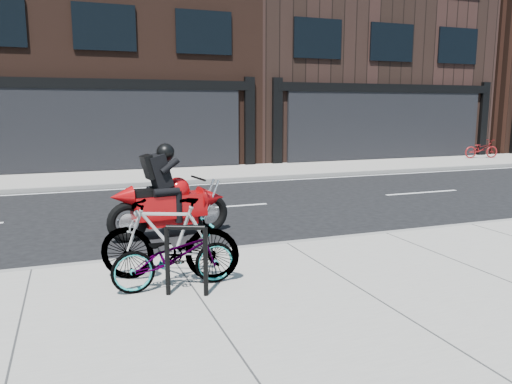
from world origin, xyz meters
name	(u,v)px	position (x,y,z in m)	size (l,w,h in m)	color
ground	(248,225)	(0.00, 0.00, 0.00)	(120.00, 120.00, 0.00)	black
sidewalk_near	(393,314)	(0.00, -5.00, 0.07)	(60.00, 6.00, 0.13)	gray
sidewalk_far	(174,175)	(0.00, 7.75, 0.07)	(60.00, 3.50, 0.13)	gray
building_mideast	(335,33)	(10.00, 14.50, 6.25)	(12.00, 10.00, 12.50)	black
building_east	(509,39)	(22.00, 14.50, 6.50)	(10.00, 10.00, 13.00)	black
bike_rack	(186,254)	(-2.13, -3.74, 0.65)	(0.49, 0.25, 0.89)	black
bicycle_front	(175,256)	(-2.21, -3.44, 0.55)	(0.56, 1.60, 0.84)	gray
bicycle_rear	(169,239)	(-2.22, -3.13, 0.69)	(0.53, 1.87, 1.12)	gray
motorcycle	(175,199)	(-1.58, -0.33, 0.72)	(2.37, 0.73, 1.78)	black
bicycle_far	(481,149)	(14.17, 8.15, 0.55)	(0.56, 1.60, 0.84)	maroon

